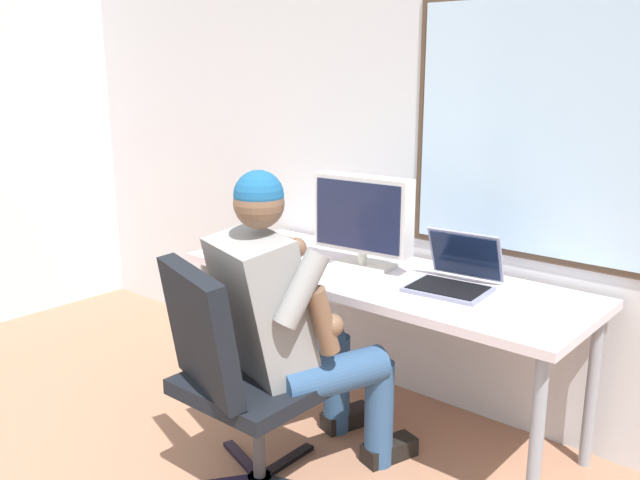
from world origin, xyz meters
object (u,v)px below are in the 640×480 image
person_seated (291,320)px  book_stack (265,247)px  wine_glass (279,245)px  crt_monitor (363,217)px  laptop (456,273)px  office_chair (232,366)px  desk (380,287)px

person_seated → book_stack: person_seated is taller
wine_glass → book_stack: size_ratio=0.70×
person_seated → crt_monitor: bearing=97.2°
person_seated → crt_monitor: person_seated is taller
person_seated → book_stack: 0.79m
crt_monitor → laptop: bearing=4.4°
office_chair → laptop: 1.00m
crt_monitor → wine_glass: bearing=-155.0°
office_chair → wine_glass: (-0.36, 0.64, 0.28)m
wine_glass → book_stack: (-0.18, 0.09, -0.06)m
desk → wine_glass: bearing=-162.7°
book_stack → wine_glass: bearing=-26.7°
desk → crt_monitor: crt_monitor is taller
desk → laptop: size_ratio=5.23×
office_chair → person_seated: (0.07, 0.25, 0.13)m
desk → crt_monitor: (-0.12, 0.02, 0.30)m
book_stack → desk: bearing=5.0°
office_chair → wine_glass: size_ratio=7.50×
desk → wine_glass: 0.52m
desk → office_chair: bearing=-98.6°
crt_monitor → laptop: (0.46, 0.04, -0.18)m
laptop → book_stack: laptop is taller
crt_monitor → laptop: 0.50m
crt_monitor → wine_glass: size_ratio=3.84×
person_seated → office_chair: bearing=-105.8°
desk → person_seated: (-0.05, -0.54, -0.01)m
crt_monitor → book_stack: 0.59m
desk → crt_monitor: size_ratio=3.92×
wine_glass → crt_monitor: bearing=25.0°
office_chair → book_stack: size_ratio=5.25×
desk → laptop: (0.34, 0.05, 0.12)m
crt_monitor → desk: bearing=-8.9°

